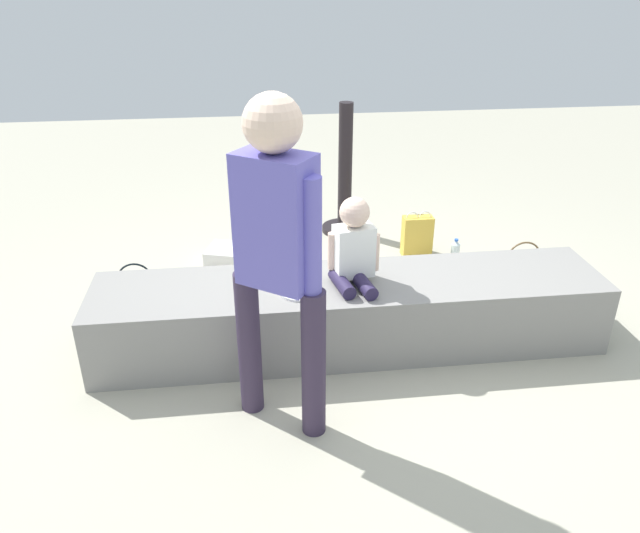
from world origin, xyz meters
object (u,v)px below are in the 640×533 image
at_px(party_cup_red, 352,281).
at_px(handbag_black_leather, 137,292).
at_px(gift_bag, 417,236).
at_px(adult_standing, 277,242).
at_px(handbag_brown_canvas, 521,272).
at_px(child_seated, 354,247).
at_px(cake_box_white, 226,254).
at_px(cake_plate, 300,289).
at_px(water_bottle_near_gift, 455,252).

height_order(party_cup_red, handbag_black_leather, handbag_black_leather).
bearing_deg(gift_bag, handbag_black_leather, -164.76).
xyz_separation_m(adult_standing, handbag_black_leather, (-0.85, 1.19, -0.83)).
height_order(adult_standing, handbag_brown_canvas, adult_standing).
bearing_deg(child_seated, gift_bag, 58.74).
distance_m(adult_standing, cake_box_white, 2.03).
xyz_separation_m(cake_plate, party_cup_red, (0.42, 0.77, -0.38)).
relative_size(water_bottle_near_gift, handbag_black_leather, 0.61).
xyz_separation_m(cake_box_white, handbag_brown_canvas, (1.98, -0.68, 0.07)).
xyz_separation_m(adult_standing, cake_box_white, (-0.30, 1.81, -0.88)).
xyz_separation_m(water_bottle_near_gift, handbag_black_leather, (-2.22, -0.38, 0.02)).
distance_m(water_bottle_near_gift, handbag_brown_canvas, 0.54).
distance_m(adult_standing, gift_bag, 2.20).
relative_size(child_seated, cake_plate, 2.16).
xyz_separation_m(handbag_black_leather, handbag_brown_canvas, (2.52, -0.07, 0.02)).
bearing_deg(handbag_brown_canvas, party_cup_red, 172.02).
height_order(child_seated, party_cup_red, child_seated).
height_order(cake_plate, water_bottle_near_gift, cake_plate).
xyz_separation_m(party_cup_red, handbag_brown_canvas, (1.12, -0.16, 0.08)).
distance_m(cake_plate, water_bottle_near_gift, 1.66).
relative_size(adult_standing, handbag_brown_canvas, 4.48).
bearing_deg(water_bottle_near_gift, party_cup_red, -160.69).
distance_m(child_seated, adult_standing, 0.80).
bearing_deg(cake_plate, water_bottle_near_gift, 40.47).
relative_size(adult_standing, party_cup_red, 16.41).
distance_m(water_bottle_near_gift, party_cup_red, 0.87).
xyz_separation_m(cake_plate, handbag_brown_canvas, (1.54, 0.61, -0.30)).
relative_size(child_seated, party_cup_red, 5.13).
bearing_deg(child_seated, cake_plate, -165.07).
distance_m(gift_bag, handbag_brown_canvas, 0.82).
relative_size(cake_box_white, handbag_black_leather, 0.90).
relative_size(child_seated, handbag_black_leather, 1.58).
bearing_deg(gift_bag, cake_plate, -129.11).
xyz_separation_m(cake_plate, cake_box_white, (-0.43, 1.29, -0.38)).
distance_m(cake_plate, handbag_black_leather, 1.24).
bearing_deg(adult_standing, handbag_brown_canvas, 33.75).
xyz_separation_m(adult_standing, cake_plate, (0.14, 0.51, -0.51)).
height_order(child_seated, adult_standing, adult_standing).
bearing_deg(cake_plate, child_seated, 14.93).
bearing_deg(handbag_black_leather, handbag_brown_canvas, -1.50).
distance_m(child_seated, cake_box_white, 1.53).
bearing_deg(handbag_black_leather, cake_plate, -34.49).
bearing_deg(water_bottle_near_gift, cake_box_white, 171.78).
height_order(gift_bag, handbag_black_leather, gift_bag).
xyz_separation_m(child_seated, adult_standing, (-0.44, -0.59, 0.31)).
height_order(child_seated, cake_box_white, child_seated).
relative_size(adult_standing, gift_bag, 4.43).
distance_m(water_bottle_near_gift, handbag_black_leather, 2.25).
height_order(cake_box_white, handbag_brown_canvas, handbag_brown_canvas).
height_order(adult_standing, party_cup_red, adult_standing).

